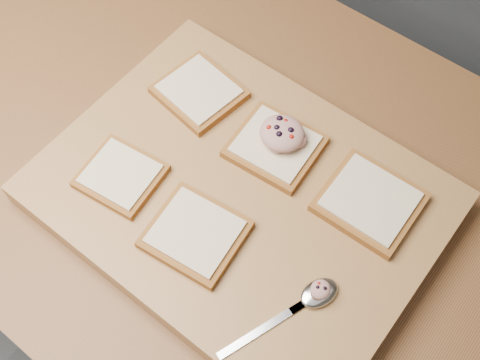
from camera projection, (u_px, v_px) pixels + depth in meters
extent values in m
plane|color=#515459|center=(235.00, 326.00, 1.73)|extent=(4.00, 4.00, 0.00)
cube|color=slate|center=(234.00, 273.00, 1.36)|extent=(1.90, 0.75, 0.84)
cube|color=brown|center=(231.00, 173.00, 0.97)|extent=(2.00, 0.80, 0.06)
cube|color=#9E7544|center=(240.00, 197.00, 0.89)|extent=(0.56, 0.42, 0.04)
cube|color=#9A5628|center=(199.00, 92.00, 0.95)|extent=(0.14, 0.13, 0.01)
cube|color=beige|center=(199.00, 89.00, 0.94)|extent=(0.12, 0.11, 0.00)
cube|color=#9A5628|center=(275.00, 147.00, 0.90)|extent=(0.13, 0.12, 0.01)
cube|color=beige|center=(275.00, 144.00, 0.89)|extent=(0.12, 0.11, 0.00)
cube|color=#9A5628|center=(369.00, 202.00, 0.85)|extent=(0.13, 0.12, 0.01)
cube|color=beige|center=(371.00, 199.00, 0.84)|extent=(0.12, 0.11, 0.00)
cube|color=#9A5628|center=(121.00, 176.00, 0.88)|extent=(0.12, 0.11, 0.01)
cube|color=beige|center=(120.00, 173.00, 0.87)|extent=(0.10, 0.10, 0.00)
cube|color=#9A5628|center=(196.00, 234.00, 0.83)|extent=(0.14, 0.13, 0.01)
cube|color=beige|center=(195.00, 231.00, 0.82)|extent=(0.12, 0.11, 0.00)
ellipsoid|color=#D8988A|center=(282.00, 133.00, 0.88)|extent=(0.07, 0.06, 0.03)
sphere|color=black|center=(291.00, 130.00, 0.87)|extent=(0.01, 0.01, 0.01)
sphere|color=black|center=(280.00, 119.00, 0.88)|extent=(0.01, 0.01, 0.01)
sphere|color=black|center=(279.00, 134.00, 0.86)|extent=(0.01, 0.01, 0.01)
sphere|color=black|center=(277.00, 128.00, 0.87)|extent=(0.01, 0.01, 0.01)
sphere|color=#A5140C|center=(291.00, 137.00, 0.86)|extent=(0.01, 0.01, 0.01)
sphere|color=#A5140C|center=(285.00, 121.00, 0.88)|extent=(0.01, 0.01, 0.01)
sphere|color=#A5140C|center=(269.00, 128.00, 0.87)|extent=(0.01, 0.01, 0.01)
ellipsoid|color=silver|center=(319.00, 293.00, 0.79)|extent=(0.05, 0.06, 0.01)
cube|color=silver|center=(302.00, 305.00, 0.78)|extent=(0.02, 0.04, 0.00)
cube|color=silver|center=(264.00, 328.00, 0.77)|extent=(0.06, 0.13, 0.00)
ellipsoid|color=#D8988A|center=(320.00, 289.00, 0.78)|extent=(0.03, 0.03, 0.01)
sphere|color=black|center=(325.00, 289.00, 0.77)|extent=(0.01, 0.01, 0.01)
sphere|color=black|center=(318.00, 288.00, 0.77)|extent=(0.01, 0.01, 0.01)
sphere|color=#A5140C|center=(319.00, 284.00, 0.77)|extent=(0.01, 0.01, 0.01)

